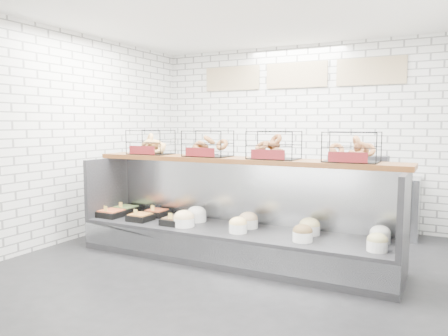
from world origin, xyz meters
The scene contains 5 objects.
ground centered at (0.00, 0.00, 0.00)m, with size 5.50×5.50×0.00m, color black.
room_shell centered at (0.00, 0.60, 2.06)m, with size 5.02×5.51×3.01m.
display_case centered at (-0.01, 0.34, 0.33)m, with size 4.00×0.90×1.20m.
bagel_shelf centered at (0.00, 0.52, 1.37)m, with size 4.10×0.50×0.40m.
prep_counter centered at (-0.01, 2.43, 0.47)m, with size 4.00×0.60×1.20m.
Camera 1 is at (2.36, -4.43, 1.69)m, focal length 35.00 mm.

